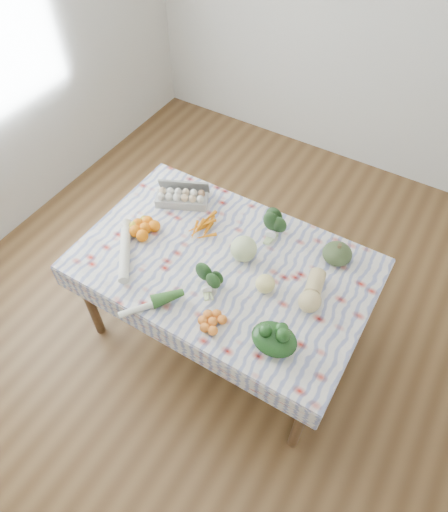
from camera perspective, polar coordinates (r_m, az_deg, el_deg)
The scene contains 17 objects.
ground at distance 3.23m, azimuth -0.00°, elevation -9.29°, with size 4.50×4.50×0.00m, color brown.
wall_back at distance 3.98m, azimuth 19.24°, elevation 27.77°, with size 4.00×0.04×2.80m, color silver.
dining_table at distance 2.66m, azimuth -0.00°, elevation -1.94°, with size 1.60×1.00×0.75m.
tablecloth at distance 2.60m, azimuth -0.00°, elevation -0.90°, with size 1.66×1.06×0.01m, color silver.
egg_carton at distance 2.90m, azimuth -5.31°, elevation 7.13°, with size 0.32×0.13×0.09m, color #A3A39E.
carrot_bunch at distance 2.75m, azimuth -2.26°, elevation 3.49°, with size 0.19×0.17×0.03m, color orange.
kale_bunch at distance 2.71m, azimuth 6.30°, elevation 3.81°, with size 0.16×0.14×0.14m, color #1D3B19.
kabocha_squash at distance 2.65m, azimuth 13.97°, elevation 0.30°, with size 0.17×0.17×0.11m, color #3E512A.
cabbage at distance 2.57m, azimuth 2.48°, elevation 0.91°, with size 0.15×0.15×0.15m, color #C2D28F.
butternut_squash at distance 2.45m, azimuth 11.06°, elevation -4.21°, with size 0.12×0.26×0.12m, color #D7BC7A.
orange_cluster at distance 2.76m, azimuth -9.87°, elevation 3.42°, with size 0.23×0.23×0.08m, color orange.
broccoli at distance 2.46m, azimuth -2.26°, elevation -3.19°, with size 0.14×0.14×0.10m, color #234C1F.
mandarin_cluster at distance 2.34m, azimuth -1.44°, elevation -8.18°, with size 0.17×0.17×0.05m, color orange.
grapefruit at distance 2.45m, azimuth 5.17°, elevation -3.47°, with size 0.11×0.11×0.11m, color #F4E584.
spinach_bag at distance 2.28m, azimuth 6.30°, elevation -10.29°, with size 0.23×0.19×0.10m, color #143512.
daikon at distance 2.66m, azimuth -12.30°, elevation 0.27°, with size 0.06×0.06×0.41m, color silver.
leek at distance 2.44m, azimuth -9.12°, elevation -6.03°, with size 0.04×0.04×0.35m, color silver.
Camera 1 is at (0.84, -1.39, 2.79)m, focal length 32.00 mm.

